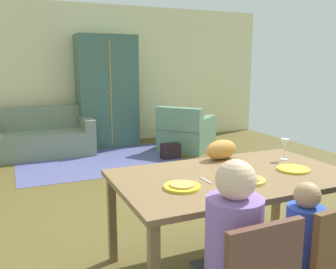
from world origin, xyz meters
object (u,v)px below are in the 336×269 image
Objects in this scene: dining_table at (233,183)px; armchair at (186,133)px; wine_glass at (285,145)px; couch at (41,138)px; dining_chair_child at (322,265)px; armoire at (107,92)px; person_man at (229,265)px; cat at (221,150)px; plate_near_man at (182,187)px; plate_near_child at (248,180)px; person_child at (298,260)px; handbag at (171,151)px; plate_near_woman at (293,169)px.

dining_table is 1.47× the size of armchair.
wine_glass reaches higher than couch.
dining_chair_child is 0.41× the size of armoire.
cat is (0.64, 1.12, 0.33)m from person_man.
plate_near_man is 0.78× the size of cat.
person_child reaches higher than plate_near_child.
person_child is 2.89× the size of handbag.
wine_glass is 0.55m from cat.
dining_chair_child is (0.01, -0.88, -0.20)m from dining_table.
wine_glass is at bearing 54.21° from person_child.
person_man reaches higher than cat.
armoire is (0.69, 5.30, 0.54)m from person_man.
armchair is (1.27, 3.26, -0.53)m from cat.
handbag is at bearing 67.19° from plate_near_man.
cat is at bearing -72.95° from couch.
wine_glass is 0.21× the size of dining_chair_child.
plate_near_man is at bearing 129.54° from person_child.
dining_chair_child is at bearing -107.65° from cat.
dining_table is 4.62m from armoire.
person_man is (-0.00, -0.58, -0.26)m from plate_near_man.
plate_near_child is at bearing 89.78° from person_child.
wine_glass is 0.17× the size of person_man.
armchair is (1.42, 3.68, -0.37)m from dining_table.
person_man reaches higher than couch.
plate_near_child is 0.27× the size of person_child.
armchair is at bearing -37.24° from armoire.
armchair is at bearing 77.35° from wine_glass.
armoire is at bearing 10.34° from couch.
couch is at bearing 109.12° from plate_near_woman.
plate_near_man is at bearing -151.12° from cat.
person_man is 0.53× the size of armoire.
armchair is at bearing 72.72° from dining_chair_child.
plate_near_woman is 0.96m from dining_chair_child.
wine_glass is at bearing -37.27° from cat.
plate_near_man is 1.00× the size of plate_near_woman.
cat reaches higher than handbag.
person_child is 4.04m from handbag.
person_child is (-0.64, -0.89, -0.46)m from wine_glass.
cat is at bearing -105.30° from handbag.
person_child is at bearing -125.79° from wine_glass.
person_child is at bearing -108.98° from cat.
armchair is at bearing 68.85° from dining_table.
wine_glass is at bearing 14.93° from plate_near_man.
cat reaches higher than couch.
couch is (-1.07, 5.25, -0.19)m from dining_chair_child.
armchair is at bearing 72.00° from person_child.
wine_glass is at bearing 59.12° from dining_chair_child.
handbag is (0.71, -1.39, -0.92)m from armoire.
plate_near_child is 4.79m from armoire.
plate_near_man is 4.55m from couch.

